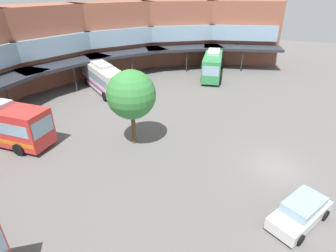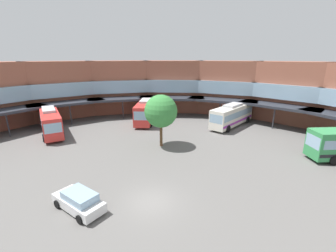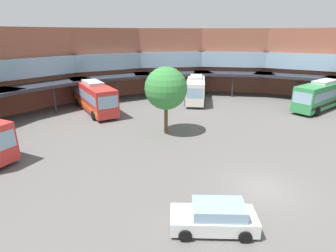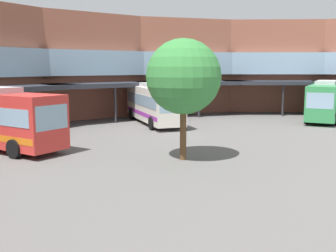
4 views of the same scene
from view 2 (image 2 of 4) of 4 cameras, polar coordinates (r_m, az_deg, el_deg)
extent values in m
plane|color=#605E5B|center=(19.36, -4.23, -18.29)|extent=(116.68, 116.68, 0.00)
cube|color=#93543F|center=(45.89, 28.03, 7.45)|extent=(13.44, 12.46, 10.37)
cube|color=#8CADC6|center=(45.27, 27.88, 7.81)|extent=(12.62, 11.87, 2.42)
cube|color=#282B33|center=(41.41, 25.80, 4.48)|extent=(12.19, 10.90, 0.40)
cylinder|color=#2D2D33|center=(40.28, 24.79, 1.76)|extent=(0.20, 0.20, 3.46)
cube|color=#93543F|center=(48.23, 14.58, 9.23)|extent=(13.71, 9.79, 10.37)
cube|color=#8CADC6|center=(47.60, 14.49, 9.56)|extent=(12.62, 9.60, 2.42)
cube|color=#282B33|center=(43.61, 13.32, 6.25)|extent=(13.04, 7.90, 0.40)
cylinder|color=#2D2D33|center=(42.41, 12.76, 3.61)|extent=(0.20, 0.20, 3.46)
cube|color=#93543F|center=(49.40, 1.27, 9.92)|extent=(12.42, 6.00, 10.37)
cube|color=#8CADC6|center=(48.77, 1.23, 10.24)|extent=(11.18, 6.24, 2.42)
cube|color=#282B33|center=(44.72, 0.92, 6.96)|extent=(12.42, 4.00, 0.40)
cylinder|color=#2D2D33|center=(43.48, 0.79, 4.35)|extent=(0.20, 0.20, 3.46)
cube|color=#93543F|center=(49.37, -11.98, 9.56)|extent=(13.71, 9.79, 10.37)
cube|color=#8CADC6|center=(48.73, -11.96, 9.88)|extent=(12.62, 9.60, 2.42)
cube|color=#282B33|center=(44.68, -11.43, 6.62)|extent=(13.04, 7.90, 0.40)
cylinder|color=#2D2D33|center=(43.45, -11.14, 4.02)|extent=(0.20, 0.20, 3.46)
cube|color=#93543F|center=(48.12, -25.23, 8.16)|extent=(13.44, 12.46, 10.37)
cube|color=#8CADC6|center=(47.49, -25.15, 8.50)|extent=(12.62, 11.87, 2.42)
cube|color=#282B33|center=(43.51, -23.77, 5.25)|extent=(12.19, 10.90, 0.40)
cylinder|color=#2D2D33|center=(42.31, -23.05, 2.64)|extent=(0.20, 0.20, 3.46)
cube|color=#282B33|center=(41.24, -36.14, 2.85)|extent=(9.94, 12.67, 0.40)
cylinder|color=#2D2D33|center=(40.11, -34.99, 0.18)|extent=(0.20, 0.20, 3.46)
cube|color=silver|center=(39.56, 15.65, 2.64)|extent=(8.37, 9.87, 3.00)
cube|color=#8CADC6|center=(39.48, 15.69, 3.15)|extent=(8.03, 9.40, 0.96)
cube|color=purple|center=(39.76, 15.56, 1.47)|extent=(8.27, 9.72, 0.36)
cube|color=#8CADC6|center=(34.98, 11.87, 1.70)|extent=(1.80, 1.42, 1.32)
cube|color=#B2B2B7|center=(39.20, 15.84, 5.02)|extent=(3.68, 4.07, 0.36)
cylinder|color=black|center=(36.27, 14.71, -0.69)|extent=(0.91, 1.06, 1.10)
cylinder|color=black|center=(37.39, 11.35, 0.06)|extent=(0.91, 1.06, 1.10)
cylinder|color=black|center=(42.57, 19.16, 1.50)|extent=(0.91, 1.06, 1.10)
cylinder|color=black|center=(43.53, 16.17, 2.09)|extent=(0.91, 1.06, 1.10)
cube|color=#8CADC6|center=(29.65, 32.41, -3.24)|extent=(0.44, 2.21, 1.37)
cylinder|color=black|center=(30.41, 36.04, -6.92)|extent=(1.13, 0.46, 1.10)
cylinder|color=black|center=(32.20, 33.24, -5.23)|extent=(1.13, 0.46, 1.10)
cube|color=red|center=(39.19, -27.27, 1.28)|extent=(8.80, 11.38, 3.05)
cube|color=#8CADC6|center=(39.11, -27.34, 1.79)|extent=(8.43, 10.80, 0.98)
cube|color=#267FBF|center=(39.40, -27.10, 0.08)|extent=(8.68, 11.19, 0.37)
cube|color=#8CADC6|center=(33.29, -26.69, -0.49)|extent=(1.83, 1.29, 1.34)
cube|color=#B2B2B7|center=(38.82, -27.60, 3.70)|extent=(3.85, 4.56, 0.36)
cylinder|color=black|center=(35.64, -24.64, -2.02)|extent=(0.87, 1.08, 1.10)
cylinder|color=black|center=(35.56, -28.49, -2.58)|extent=(0.87, 1.08, 1.10)
cylinder|color=black|center=(43.55, -25.81, 1.07)|extent=(0.87, 1.08, 1.10)
cylinder|color=black|center=(43.49, -28.96, 0.61)|extent=(0.87, 1.08, 1.10)
cube|color=red|center=(41.21, -5.43, 3.89)|extent=(2.78, 11.11, 3.20)
cube|color=#8CADC6|center=(41.13, -5.45, 4.41)|extent=(2.82, 10.45, 1.02)
cube|color=orange|center=(41.42, -5.40, 2.68)|extent=(2.80, 10.89, 0.38)
cube|color=#8CADC6|center=(35.86, -6.74, 2.52)|extent=(2.29, 0.16, 1.41)
cube|color=#B2B2B7|center=(40.86, -5.50, 6.32)|extent=(1.88, 4.02, 0.36)
cylinder|color=black|center=(37.78, -4.26, 0.53)|extent=(0.32, 1.10, 1.10)
cylinder|color=black|center=(38.20, -8.13, 0.59)|extent=(0.32, 1.10, 1.10)
cylinder|color=black|center=(45.00, -3.04, 3.21)|extent=(0.32, 1.10, 1.10)
cylinder|color=black|center=(45.35, -6.31, 3.24)|extent=(0.32, 1.10, 1.10)
cube|color=silver|center=(19.47, -21.34, -17.33)|extent=(4.68, 3.86, 0.75)
cube|color=#8CADC6|center=(18.93, -21.14, -15.94)|extent=(3.08, 2.74, 0.60)
cylinder|color=black|center=(20.35, -25.81, -17.09)|extent=(0.68, 0.54, 0.66)
cylinder|color=black|center=(21.04, -21.40, -15.31)|extent=(0.68, 0.54, 0.66)
cylinder|color=black|center=(18.20, -21.12, -20.84)|extent=(0.68, 0.54, 0.66)
cylinder|color=black|center=(18.97, -16.35, -18.61)|extent=(0.68, 0.54, 0.66)
cylinder|color=brown|center=(29.41, -1.73, -1.77)|extent=(0.36, 0.36, 3.49)
sphere|color=#38843D|center=(28.62, -1.78, 3.71)|extent=(4.13, 4.13, 4.13)
camera|label=1|loc=(27.96, -48.47, 14.71)|focal=28.90mm
camera|label=3|loc=(16.66, -65.15, 2.07)|focal=28.49mm
camera|label=4|loc=(27.69, -47.91, -1.28)|focal=43.26mm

